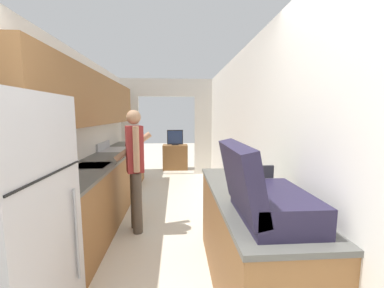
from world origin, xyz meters
TOP-DOWN VIEW (x-y plane):
  - wall_left at (-1.12, 2.46)m, footprint 0.38×7.70m
  - wall_right at (1.21, 2.05)m, footprint 0.06×7.70m
  - wall_far_with_doorway at (0.00, 5.33)m, footprint 2.76×0.06m
  - counter_left at (-0.88, 2.80)m, footprint 0.62×4.03m
  - counter_right at (0.88, 1.05)m, footprint 0.62×1.81m
  - range_oven at (-0.87, 3.69)m, footprint 0.66×0.73m
  - person at (-0.31, 2.26)m, footprint 0.53×0.45m
  - suitcase at (0.80, 0.54)m, footprint 0.52×0.64m
  - book_stack at (0.86, 1.01)m, footprint 0.25×0.28m
  - tv_cabinet at (0.20, 5.87)m, footprint 0.71×0.42m
  - television at (0.20, 5.83)m, footprint 0.45×0.16m
  - knife at (-0.82, 4.23)m, footprint 0.15×0.32m

SIDE VIEW (x-z plane):
  - tv_cabinet at x=0.20m, z-range 0.00..0.71m
  - counter_right at x=0.88m, z-range 0.00..0.93m
  - counter_left at x=-0.88m, z-range 0.00..0.93m
  - range_oven at x=-0.87m, z-range -0.06..1.00m
  - person at x=-0.31m, z-range 0.06..1.72m
  - television at x=0.20m, z-range 0.71..1.15m
  - knife at x=-0.82m, z-range 0.92..0.94m
  - book_stack at x=0.86m, z-range 0.92..1.00m
  - suitcase at x=0.80m, z-range 0.83..1.33m
  - wall_right at x=1.21m, z-range 0.00..2.50m
  - wall_far_with_doorway at x=0.00m, z-range 0.17..2.67m
  - wall_left at x=-1.12m, z-range 0.26..2.76m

